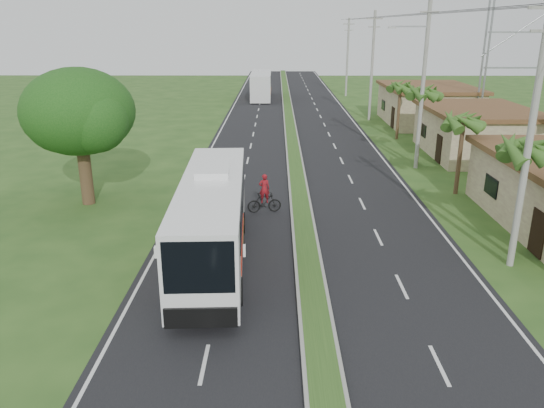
{
  "coord_description": "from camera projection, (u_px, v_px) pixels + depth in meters",
  "views": [
    {
      "loc": [
        -1.36,
        -18.4,
        9.61
      ],
      "look_at": [
        -1.56,
        4.64,
        1.8
      ],
      "focal_mm": 35.0,
      "sensor_mm": 36.0,
      "label": 1
    }
  ],
  "objects": [
    {
      "name": "shade_tree",
      "position": [
        77.0,
        115.0,
        28.47
      ],
      "size": [
        6.3,
        6.0,
        7.54
      ],
      "color": "#473321",
      "rests_on": "ground"
    },
    {
      "name": "palm_verge_b",
      "position": [
        464.0,
        121.0,
        30.4
      ],
      "size": [
        2.4,
        2.4,
        5.05
      ],
      "color": "#473321",
      "rests_on": "ground"
    },
    {
      "name": "ground",
      "position": [
        311.0,
        287.0,
        20.5
      ],
      "size": [
        180.0,
        180.0,
        0.0
      ],
      "primitive_type": "plane",
      "color": "#294B1B",
      "rests_on": "ground"
    },
    {
      "name": "palm_verge_a",
      "position": [
        528.0,
        150.0,
        21.75
      ],
      "size": [
        2.4,
        2.4,
        5.45
      ],
      "color": "#473321",
      "rests_on": "ground"
    },
    {
      "name": "coach_bus_far",
      "position": [
        261.0,
        84.0,
        72.19
      ],
      "size": [
        2.69,
        11.95,
        3.48
      ],
      "rotation": [
        0.0,
        0.0,
        0.0
      ],
      "color": "white",
      "rests_on": "ground"
    },
    {
      "name": "lane_edge_left",
      "position": [
        205.0,
        161.0,
        39.5
      ],
      "size": [
        0.12,
        160.0,
        0.01
      ],
      "primitive_type": "cube",
      "color": "silver",
      "rests_on": "ground"
    },
    {
      "name": "road_asphalt",
      "position": [
        295.0,
        161.0,
        39.44
      ],
      "size": [
        14.0,
        160.0,
        0.02
      ],
      "primitive_type": "cube",
      "color": "black",
      "rests_on": "ground"
    },
    {
      "name": "median_strip",
      "position": [
        295.0,
        159.0,
        39.41
      ],
      "size": [
        1.2,
        160.0,
        0.18
      ],
      "color": "gray",
      "rests_on": "ground"
    },
    {
      "name": "shop_far",
      "position": [
        427.0,
        104.0,
        53.87
      ],
      "size": [
        8.6,
        11.6,
        3.82
      ],
      "color": "#9C826A",
      "rests_on": "ground"
    },
    {
      "name": "palm_verge_d",
      "position": [
        400.0,
        87.0,
        45.49
      ],
      "size": [
        2.4,
        2.4,
        5.25
      ],
      "color": "#473321",
      "rests_on": "ground"
    },
    {
      "name": "billboard_lattice",
      "position": [
        542.0,
        58.0,
        46.55
      ],
      "size": [
        10.18,
        1.18,
        12.07
      ],
      "color": "gray",
      "rests_on": "ground"
    },
    {
      "name": "palm_verge_c",
      "position": [
        423.0,
        93.0,
        36.78
      ],
      "size": [
        2.4,
        2.4,
        5.85
      ],
      "color": "#473321",
      "rests_on": "ground"
    },
    {
      "name": "motorcyclist",
      "position": [
        264.0,
        199.0,
        28.36
      ],
      "size": [
        1.89,
        0.83,
        2.14
      ],
      "rotation": [
        0.0,
        0.0,
        0.18
      ],
      "color": "black",
      "rests_on": "ground"
    },
    {
      "name": "utility_pole_a",
      "position": [
        531.0,
        132.0,
        20.51
      ],
      "size": [
        1.6,
        0.28,
        11.0
      ],
      "color": "gray",
      "rests_on": "ground"
    },
    {
      "name": "lane_edge_right",
      "position": [
        385.0,
        161.0,
        39.39
      ],
      "size": [
        0.12,
        160.0,
        0.01
      ],
      "primitive_type": "cube",
      "color": "silver",
      "rests_on": "ground"
    },
    {
      "name": "coach_bus_main",
      "position": [
        213.0,
        214.0,
        22.12
      ],
      "size": [
        3.03,
        12.07,
        3.87
      ],
      "rotation": [
        0.0,
        0.0,
        0.05
      ],
      "color": "white",
      "rests_on": "ground"
    },
    {
      "name": "utility_pole_c",
      "position": [
        372.0,
        65.0,
        54.6
      ],
      "size": [
        1.6,
        0.28,
        11.0
      ],
      "color": "gray",
      "rests_on": "ground"
    },
    {
      "name": "shop_mid",
      "position": [
        476.0,
        131.0,
        40.63
      ],
      "size": [
        7.6,
        10.6,
        3.67
      ],
      "color": "#9C826A",
      "rests_on": "ground"
    },
    {
      "name": "utility_pole_d",
      "position": [
        347.0,
        57.0,
        73.62
      ],
      "size": [
        1.6,
        0.28,
        10.5
      ],
      "color": "gray",
      "rests_on": "ground"
    },
    {
      "name": "utility_pole_b",
      "position": [
        423.0,
        78.0,
        35.48
      ],
      "size": [
        3.2,
        0.28,
        12.0
      ],
      "color": "gray",
      "rests_on": "ground"
    }
  ]
}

